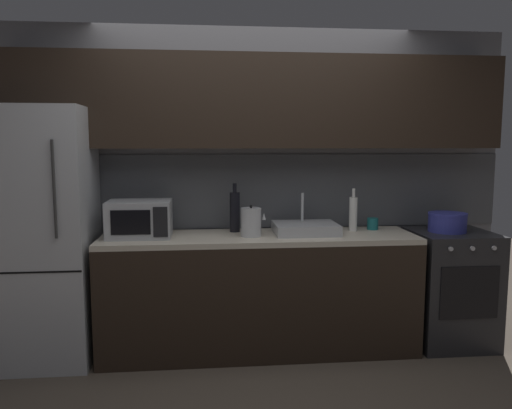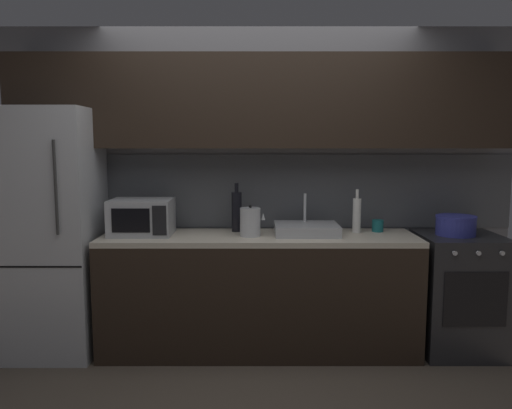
% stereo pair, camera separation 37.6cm
% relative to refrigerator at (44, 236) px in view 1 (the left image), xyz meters
% --- Properties ---
extents(back_wall, '(4.11, 0.44, 2.50)m').
position_rel_refrigerator_xyz_m(back_wall, '(1.57, 0.30, 0.63)').
color(back_wall, slate).
rests_on(back_wall, ground).
extents(counter_run, '(2.37, 0.60, 0.90)m').
position_rel_refrigerator_xyz_m(counter_run, '(1.57, 0.00, -0.47)').
color(counter_run, black).
rests_on(counter_run, ground).
extents(refrigerator, '(0.68, 0.69, 1.84)m').
position_rel_refrigerator_xyz_m(refrigerator, '(0.00, 0.00, 0.00)').
color(refrigerator, '#B7BABF').
rests_on(refrigerator, ground).
extents(oven_range, '(0.60, 0.62, 0.90)m').
position_rel_refrigerator_xyz_m(oven_range, '(3.09, -0.00, -0.47)').
color(oven_range, '#232326').
rests_on(oven_range, ground).
extents(microwave, '(0.46, 0.35, 0.27)m').
position_rel_refrigerator_xyz_m(microwave, '(0.68, 0.02, 0.11)').
color(microwave, '#A8AAAF').
rests_on(microwave, counter_run).
extents(sink_basin, '(0.48, 0.38, 0.30)m').
position_rel_refrigerator_xyz_m(sink_basin, '(1.93, 0.03, 0.02)').
color(sink_basin, '#ADAFB5').
rests_on(sink_basin, counter_run).
extents(kettle, '(0.19, 0.15, 0.24)m').
position_rel_refrigerator_xyz_m(kettle, '(1.50, -0.04, 0.08)').
color(kettle, '#B7BABF').
rests_on(kettle, counter_run).
extents(wine_bottle_white, '(0.06, 0.06, 0.34)m').
position_rel_refrigerator_xyz_m(wine_bottle_white, '(2.32, 0.11, 0.12)').
color(wine_bottle_white, silver).
rests_on(wine_bottle_white, counter_run).
extents(wine_bottle_dark, '(0.08, 0.08, 0.38)m').
position_rel_refrigerator_xyz_m(wine_bottle_dark, '(1.39, 0.16, 0.14)').
color(wine_bottle_dark, black).
rests_on(wine_bottle_dark, counter_run).
extents(mug_teal, '(0.09, 0.09, 0.09)m').
position_rel_refrigerator_xyz_m(mug_teal, '(2.50, 0.15, 0.02)').
color(mug_teal, '#19666B').
rests_on(mug_teal, counter_run).
extents(cooking_pot, '(0.29, 0.29, 0.15)m').
position_rel_refrigerator_xyz_m(cooking_pot, '(3.05, 0.00, 0.05)').
color(cooking_pot, '#333899').
rests_on(cooking_pot, oven_range).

